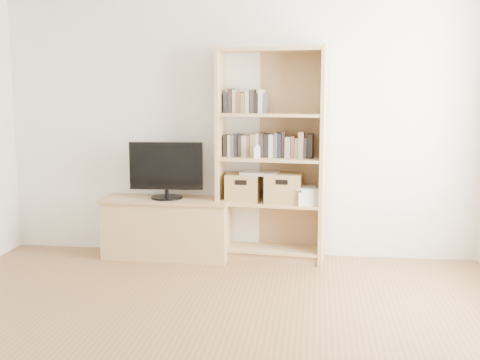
% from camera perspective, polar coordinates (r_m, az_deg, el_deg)
% --- Properties ---
extents(back_wall, '(4.50, 0.02, 2.60)m').
position_cam_1_polar(back_wall, '(5.72, -0.18, 5.77)').
color(back_wall, white).
rests_on(back_wall, floor).
extents(tv_stand, '(1.19, 0.47, 0.54)m').
position_cam_1_polar(tv_stand, '(5.77, -6.90, -4.61)').
color(tv_stand, tan).
rests_on(tv_stand, floor).
extents(bookshelf, '(1.01, 0.44, 1.97)m').
position_cam_1_polar(bookshelf, '(5.54, 2.96, 2.38)').
color(bookshelf, tan).
rests_on(bookshelf, floor).
extents(television, '(0.69, 0.09, 0.54)m').
position_cam_1_polar(television, '(5.67, -7.00, 0.95)').
color(television, black).
rests_on(television, tv_stand).
extents(books_row_mid, '(0.90, 0.22, 0.24)m').
position_cam_1_polar(books_row_mid, '(5.55, 3.01, 3.41)').
color(books_row_mid, black).
rests_on(books_row_mid, bookshelf).
extents(books_row_upper, '(0.37, 0.16, 0.19)m').
position_cam_1_polar(books_row_upper, '(5.57, 0.80, 7.36)').
color(books_row_upper, black).
rests_on(books_row_upper, bookshelf).
extents(baby_monitor, '(0.06, 0.04, 0.10)m').
position_cam_1_polar(baby_monitor, '(5.45, 1.63, 2.60)').
color(baby_monitor, white).
rests_on(baby_monitor, bookshelf).
extents(basket_left, '(0.32, 0.27, 0.25)m').
position_cam_1_polar(basket_left, '(5.62, 0.29, -0.70)').
color(basket_left, olive).
rests_on(basket_left, bookshelf).
extents(basket_right, '(0.35, 0.29, 0.27)m').
position_cam_1_polar(basket_right, '(5.55, 4.15, -0.76)').
color(basket_right, olive).
rests_on(basket_right, bookshelf).
extents(laptop, '(0.36, 0.29, 0.03)m').
position_cam_1_polar(laptop, '(5.57, 1.88, 0.65)').
color(laptop, silver).
rests_on(laptop, basket_left).
extents(magazine_stack, '(0.24, 0.31, 0.13)m').
position_cam_1_polar(magazine_stack, '(5.54, 6.38, -1.55)').
color(magazine_stack, beige).
rests_on(magazine_stack, bookshelf).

